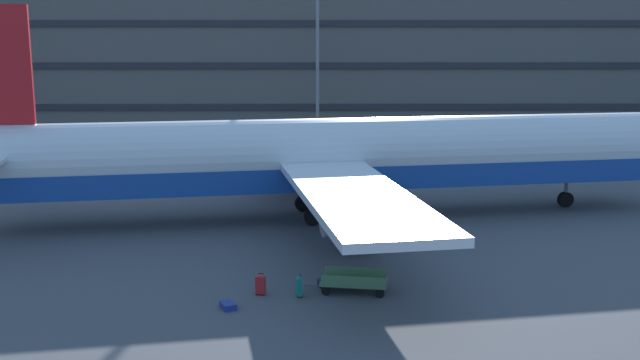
% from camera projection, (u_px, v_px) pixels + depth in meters
% --- Properties ---
extents(ground_plane, '(600.00, 600.00, 0.00)m').
position_uv_depth(ground_plane, '(334.00, 212.00, 42.28)').
color(ground_plane, '#4C4C51').
extents(terminal_structure, '(139.45, 18.47, 18.41)m').
position_uv_depth(terminal_structure, '(323.00, 44.00, 90.33)').
color(terminal_structure, '#605B56').
rests_on(terminal_structure, ground_plane).
extents(airliner, '(43.34, 35.24, 11.49)m').
position_uv_depth(airliner, '(326.00, 158.00, 40.55)').
color(airliner, silver).
rests_on(airliner, ground_plane).
extents(light_mast_left, '(1.80, 0.50, 23.36)m').
position_uv_depth(light_mast_left, '(317.00, 4.00, 76.26)').
color(light_mast_left, gray).
rests_on(light_mast_left, ground_plane).
extents(suitcase_large, '(0.72, 0.81, 0.24)m').
position_uv_depth(suitcase_large, '(228.00, 306.00, 27.16)').
color(suitcase_large, navy).
rests_on(suitcase_large, ground_plane).
extents(suitcase_silver, '(0.28, 0.45, 0.89)m').
position_uv_depth(suitcase_silver, '(299.00, 287.00, 28.43)').
color(suitcase_silver, '#147266').
rests_on(suitcase_silver, ground_plane).
extents(suitcase_navy, '(0.40, 0.33, 0.84)m').
position_uv_depth(suitcase_navy, '(260.00, 285.00, 28.63)').
color(suitcase_navy, '#B21E23').
rests_on(suitcase_navy, ground_plane).
extents(backpack_orange, '(0.37, 0.39, 0.46)m').
position_uv_depth(backpack_orange, '(321.00, 283.00, 29.42)').
color(backpack_orange, navy).
rests_on(backpack_orange, ground_plane).
extents(baggage_cart, '(3.36, 1.67, 0.82)m').
position_uv_depth(baggage_cart, '(354.00, 281.00, 28.94)').
color(baggage_cart, '#4C724C').
rests_on(baggage_cart, ground_plane).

